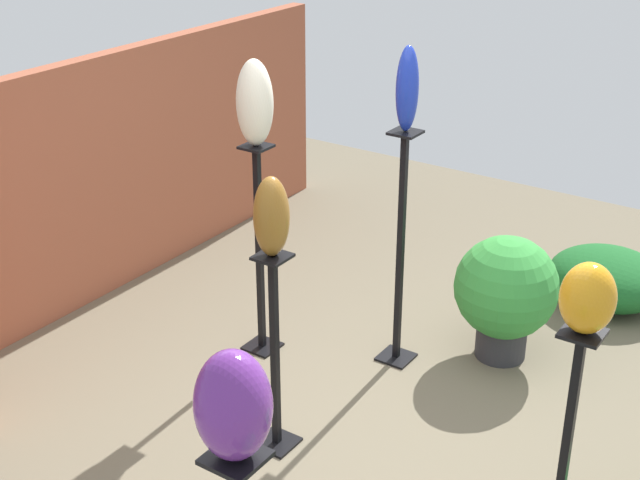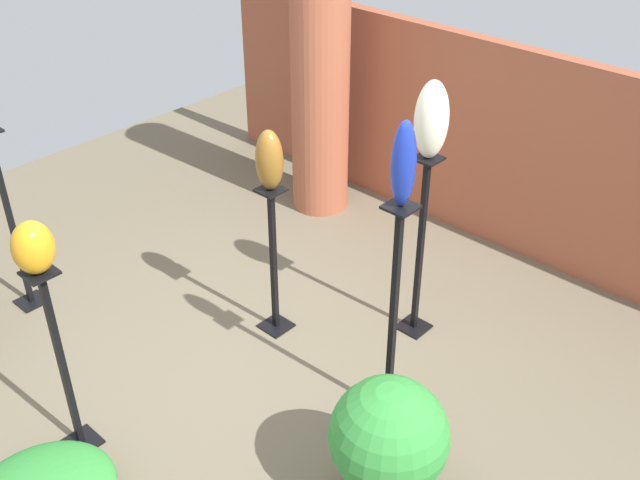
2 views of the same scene
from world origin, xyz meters
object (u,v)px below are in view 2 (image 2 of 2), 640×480
(art_vase_bronze, at_px, (269,160))
(art_vase_amber, at_px, (33,248))
(brick_pillar, at_px, (320,69))
(pedestal_violet, at_px, (13,229))
(art_vase_cobalt, at_px, (404,164))
(pedestal_ivory, at_px, (420,255))
(pedestal_cobalt, at_px, (393,325))
(pedestal_bronze, at_px, (274,268))
(art_vase_ivory, at_px, (431,120))
(pedestal_amber, at_px, (64,371))
(potted_plant_mid_right, at_px, (389,440))

(art_vase_bronze, relative_size, art_vase_amber, 1.40)
(brick_pillar, bearing_deg, art_vase_bronze, -57.36)
(pedestal_violet, bearing_deg, art_vase_cobalt, 19.48)
(pedestal_ivory, xyz_separation_m, pedestal_cobalt, (0.37, -0.76, 0.06))
(art_vase_bronze, relative_size, art_vase_cobalt, 0.85)
(art_vase_cobalt, bearing_deg, art_vase_bronze, 174.45)
(pedestal_bronze, height_order, art_vase_cobalt, art_vase_cobalt)
(pedestal_violet, distance_m, art_vase_ivory, 2.98)
(art_vase_amber, xyz_separation_m, art_vase_cobalt, (1.16, 1.43, 0.32))
(pedestal_bronze, bearing_deg, art_vase_cobalt, -5.55)
(pedestal_amber, xyz_separation_m, art_vase_cobalt, (1.16, 1.43, 1.14))
(pedestal_violet, height_order, art_vase_bronze, art_vase_bronze)
(pedestal_ivory, height_order, pedestal_cobalt, pedestal_cobalt)
(pedestal_bronze, distance_m, pedestal_amber, 1.54)
(art_vase_amber, height_order, potted_plant_mid_right, art_vase_amber)
(pedestal_bronze, xyz_separation_m, pedestal_ivory, (0.73, 0.66, 0.11))
(pedestal_violet, bearing_deg, potted_plant_mid_right, 7.79)
(pedestal_cobalt, height_order, art_vase_cobalt, art_vase_cobalt)
(pedestal_violet, xyz_separation_m, art_vase_ivory, (2.26, 1.69, 0.95))
(pedestal_ivory, height_order, art_vase_bronze, art_vase_bronze)
(pedestal_ivory, relative_size, art_vase_amber, 4.64)
(art_vase_ivory, bearing_deg, pedestal_bronze, -137.90)
(pedestal_amber, relative_size, art_vase_bronze, 3.05)
(art_vase_ivory, relative_size, potted_plant_mid_right, 0.63)
(art_vase_cobalt, bearing_deg, pedestal_bronze, 174.45)
(art_vase_amber, relative_size, potted_plant_mid_right, 0.37)
(pedestal_cobalt, relative_size, art_vase_bronze, 3.62)
(pedestal_cobalt, xyz_separation_m, art_vase_bronze, (-1.09, 0.11, 0.64))
(pedestal_violet, relative_size, potted_plant_mid_right, 1.76)
(potted_plant_mid_right, bearing_deg, pedestal_violet, -172.21)
(art_vase_bronze, distance_m, art_vase_cobalt, 1.16)
(brick_pillar, relative_size, pedestal_bronze, 2.27)
(pedestal_violet, relative_size, pedestal_amber, 1.13)
(art_vase_bronze, distance_m, art_vase_amber, 1.54)
(pedestal_cobalt, bearing_deg, art_vase_ivory, 115.62)
(pedestal_ivory, relative_size, art_vase_bronze, 3.31)
(pedestal_bronze, bearing_deg, pedestal_amber, -92.60)
(pedestal_cobalt, bearing_deg, potted_plant_mid_right, -52.70)
(pedestal_bronze, xyz_separation_m, art_vase_amber, (-0.07, -1.54, 0.87))
(pedestal_violet, height_order, pedestal_ivory, pedestal_violet)
(pedestal_bronze, distance_m, pedestal_cobalt, 1.11)
(pedestal_amber, xyz_separation_m, potted_plant_mid_right, (1.55, 0.91, -0.12))
(brick_pillar, bearing_deg, art_vase_cobalt, -38.10)
(pedestal_violet, bearing_deg, art_vase_bronze, 33.96)
(brick_pillar, distance_m, art_vase_cobalt, 2.65)
(art_vase_bronze, bearing_deg, pedestal_amber, -92.60)
(pedestal_cobalt, distance_m, art_vase_ivory, 1.24)
(pedestal_amber, bearing_deg, art_vase_ivory, 70.07)
(art_vase_amber, xyz_separation_m, potted_plant_mid_right, (1.55, 0.91, -0.93))
(pedestal_bronze, distance_m, art_vase_bronze, 0.81)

